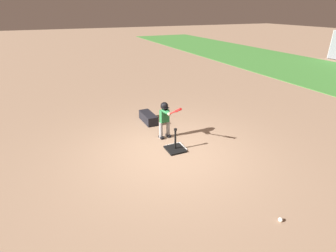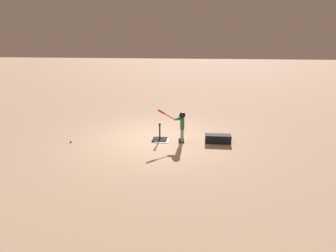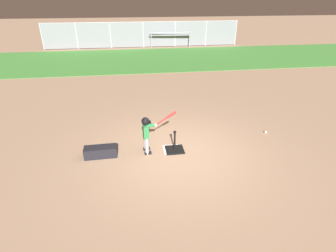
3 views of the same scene
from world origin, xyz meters
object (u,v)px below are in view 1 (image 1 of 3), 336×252
Objects in this scene: batter_child at (165,116)px; baseball at (281,220)px; batting_tee at (175,147)px; equipment_bag at (148,118)px.

batter_child is 3.74m from baseball.
baseball is (3.65, 0.54, -0.61)m from batter_child.
batting_tee is 0.70× the size of equipment_bag.
batting_tee is 0.93m from batter_child.
batter_child reaches higher than batting_tee.
batting_tee is 1.96m from equipment_bag.
batting_tee reaches higher than baseball.
batting_tee is at bearing -168.87° from baseball.
baseball is at bearing 8.39° from batter_child.
equipment_bag is (-1.24, -0.05, -0.51)m from batter_child.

